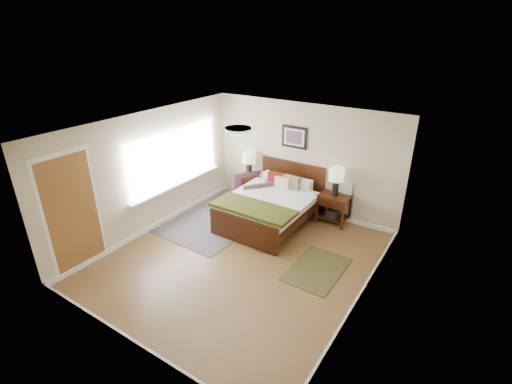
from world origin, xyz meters
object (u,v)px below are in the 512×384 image
bed (270,202)px  rug_persian (218,218)px  nightstand_right (333,206)px  lamp_right (336,177)px  armchair (255,191)px  nightstand_left (249,181)px  lamp_left (249,160)px

bed → rug_persian: size_ratio=0.81×
nightstand_right → rug_persian: (-2.23, -1.26, -0.39)m
bed → rug_persian: bearing=-156.7°
lamp_right → armchair: size_ratio=0.72×
bed → nightstand_right: size_ratio=3.17×
nightstand_left → rug_persian: bearing=-90.4°
lamp_right → rug_persian: 2.78m
lamp_left → bed: bearing=-36.1°
armchair → rug_persian: size_ratio=0.33×
lamp_right → armchair: lamp_right is taller
armchair → rug_persian: (-0.35, -1.00, -0.38)m
nightstand_right → armchair: armchair is taller
nightstand_left → lamp_left: bearing=90.0°
lamp_left → lamp_right: (2.22, 0.00, 0.03)m
nightstand_left → nightstand_right: (2.22, 0.01, -0.10)m
lamp_right → rug_persian: bearing=-150.4°
lamp_left → rug_persian: 1.64m
nightstand_left → rug_persian: nightstand_left is taller
nightstand_left → armchair: size_ratio=0.73×
nightstand_left → lamp_right: size_ratio=1.01×
armchair → bed: bearing=2.4°
bed → lamp_right: bearing=35.1°
nightstand_right → lamp_left: 2.32m
nightstand_left → lamp_left: lamp_left is taller
bed → lamp_left: lamp_left is taller
nightstand_right → nightstand_left: bearing=-179.8°
bed → nightstand_left: 1.34m
nightstand_right → rug_persian: 2.59m
bed → rug_persian: 1.30m
nightstand_left → lamp_right: bearing=0.5°
lamp_right → rug_persian: (-2.23, -1.27, -1.07)m
bed → armchair: bed is taller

